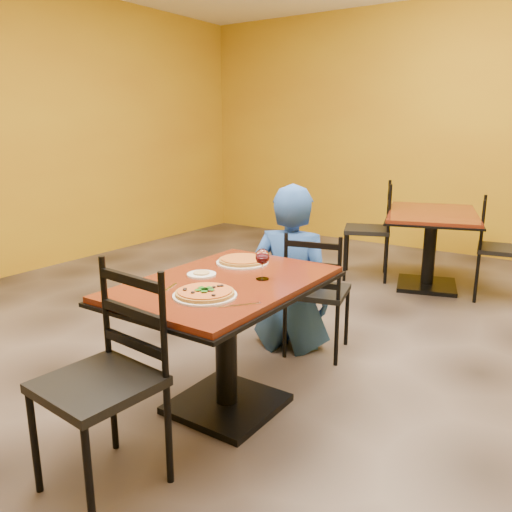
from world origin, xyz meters
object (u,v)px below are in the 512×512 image
Objects in this scene: table_main at (226,315)px; table_second at (431,232)px; diner at (291,267)px; chair_main_near at (98,386)px; pizza_far at (242,260)px; pizza_main at (205,292)px; chair_second_right at (503,250)px; plate_main at (205,295)px; side_plate at (202,274)px; plate_far at (242,262)px; chair_second_left at (367,230)px; wine_glass at (262,263)px; chair_main_far at (318,292)px.

table_second is (0.27, 2.89, -0.00)m from table_main.
chair_main_near is at bearing 79.36° from diner.
chair_main_near is 1.20m from pizza_far.
diner reaches higher than table_second.
table_main is 4.33× the size of pizza_main.
chair_main_near reaches higher than chair_second_right.
plate_main and side_plate have the same top height.
chair_second_right is 2.77m from plate_far.
table_main is at bearing -69.09° from pizza_far.
chair_second_left is 6.24× the size of side_plate.
plate_far reaches higher than table_main.
wine_glass is (0.30, -0.82, 0.26)m from diner.
table_second is at bearing 89.66° from chair_main_near.
table_second is 1.44× the size of chair_main_near.
chair_main_far reaches higher than table_second.
chair_second_left is at bearing -97.19° from diner.
diner reaches higher than pizza_main.
plate_far is at bearing 109.32° from pizza_main.
table_second is at bearing 81.44° from side_plate.
plate_main is at bearing 81.75° from chair_main_near.
chair_second_left is 2.90m from side_plate.
table_second is at bearing 81.13° from pizza_far.
pizza_far is at bearing 83.80° from side_plate.
plate_main and plate_far have the same top height.
table_second is 1.98m from diner.
table_second is 1.52× the size of chair_second_right.
diner is at bearing 141.34° from chair_second_right.
pizza_far is 1.56× the size of wine_glass.
table_second is 2.59m from pizza_far.
table_main is 0.97m from chair_main_far.
chair_second_left is (-0.38, 2.89, -0.06)m from table_main.
pizza_main is (0.00, 0.00, 0.02)m from plate_main.
table_second is at bearing 68.91° from chair_second_left.
plate_main is (0.46, -3.15, 0.26)m from chair_second_left.
chair_main_near is (-0.04, -0.82, -0.07)m from table_main.
chair_second_left reaches higher than chair_main_near.
chair_second_left reaches higher than side_plate.
pizza_main is (0.08, -0.27, 0.21)m from table_main.
side_plate is at bearing 62.83° from chair_main_far.
diner reaches higher than wine_glass.
plate_far is at bearing 147.80° from chair_second_right.
plate_far is 0.02m from pizza_far.
chair_second_left is 1.96m from diner.
plate_main is 0.41m from wine_glass.
wine_glass reaches higher than table_second.
chair_main_near is at bearing 155.56° from chair_second_right.
chair_main_near is 0.84× the size of diner.
chair_main_near is 3.49× the size of pizza_far.
chair_second_left is 3.22× the size of plate_main.
chair_second_right is 3.31× the size of pizza_far.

